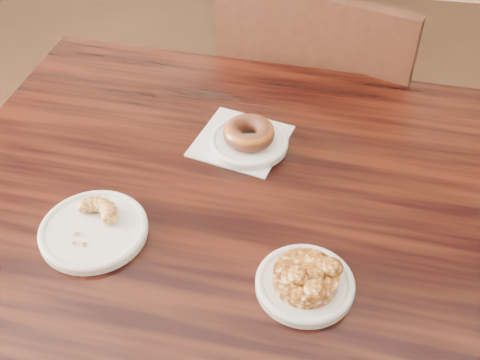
% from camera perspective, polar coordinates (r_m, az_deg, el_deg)
% --- Properties ---
extents(cafe_table, '(1.08, 1.08, 0.75)m').
position_cam_1_polar(cafe_table, '(1.29, -2.13, -15.54)').
color(cafe_table, black).
rests_on(cafe_table, floor).
extents(chair_far, '(0.64, 0.64, 0.90)m').
position_cam_1_polar(chair_far, '(1.73, 8.54, 6.34)').
color(chair_far, black).
rests_on(chair_far, floor).
extents(napkin, '(0.19, 0.19, 0.00)m').
position_cam_1_polar(napkin, '(1.14, 0.10, 3.73)').
color(napkin, silver).
rests_on(napkin, cafe_table).
extents(plate_donut, '(0.15, 0.15, 0.01)m').
position_cam_1_polar(plate_donut, '(1.12, 0.84, 3.58)').
color(plate_donut, white).
rests_on(plate_donut, napkin).
extents(plate_cruller, '(0.17, 0.17, 0.01)m').
position_cam_1_polar(plate_cruller, '(1.00, -13.70, -4.69)').
color(plate_cruller, white).
rests_on(plate_cruller, cafe_table).
extents(plate_fritter, '(0.15, 0.15, 0.01)m').
position_cam_1_polar(plate_fritter, '(0.91, 6.17, -9.83)').
color(plate_fritter, silver).
rests_on(plate_fritter, cafe_table).
extents(glazed_donut, '(0.10, 0.10, 0.03)m').
position_cam_1_polar(glazed_donut, '(1.11, 0.85, 4.50)').
color(glazed_donut, brown).
rests_on(glazed_donut, plate_donut).
extents(apple_fritter, '(0.14, 0.14, 0.03)m').
position_cam_1_polar(apple_fritter, '(0.89, 6.27, -8.98)').
color(apple_fritter, '#401806').
rests_on(apple_fritter, plate_fritter).
extents(cruller_fragment, '(0.09, 0.09, 0.03)m').
position_cam_1_polar(cruller_fragment, '(0.98, -13.88, -3.96)').
color(cruller_fragment, brown).
rests_on(cruller_fragment, plate_cruller).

